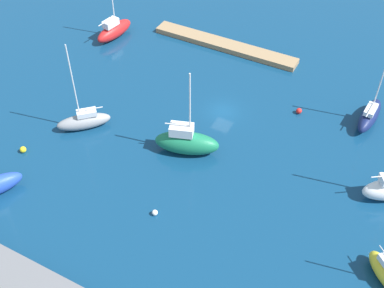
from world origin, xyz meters
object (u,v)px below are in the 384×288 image
(pier_dock, at_px, (225,45))
(sailboat_navy_far_north, at_px, (370,115))
(mooring_buoy_white, at_px, (155,213))
(sailboat_gray_center_basin, at_px, (84,121))
(mooring_buoy_red, at_px, (299,111))
(sailboat_green_by_breakwater, at_px, (186,142))
(mooring_buoy_yellow, at_px, (23,150))
(sailboat_red_near_pier, at_px, (114,30))

(pier_dock, relative_size, sailboat_navy_far_north, 1.99)
(sailboat_navy_far_north, height_order, mooring_buoy_white, sailboat_navy_far_north)
(sailboat_gray_center_basin, distance_m, mooring_buoy_red, 28.75)
(sailboat_green_by_breakwater, bearing_deg, sailboat_gray_center_basin, 170.30)
(sailboat_green_by_breakwater, bearing_deg, mooring_buoy_yellow, -170.95)
(mooring_buoy_yellow, bearing_deg, sailboat_green_by_breakwater, -151.73)
(pier_dock, distance_m, sailboat_navy_far_north, 25.63)
(sailboat_gray_center_basin, height_order, sailboat_navy_far_north, sailboat_gray_center_basin)
(sailboat_red_near_pier, height_order, mooring_buoy_red, sailboat_red_near_pier)
(sailboat_gray_center_basin, height_order, mooring_buoy_red, sailboat_gray_center_basin)
(pier_dock, relative_size, mooring_buoy_yellow, 29.60)
(sailboat_green_by_breakwater, distance_m, sailboat_navy_far_north, 24.73)
(sailboat_green_by_breakwater, bearing_deg, sailboat_red_near_pier, 123.05)
(mooring_buoy_yellow, bearing_deg, sailboat_red_near_pier, -79.62)
(mooring_buoy_red, height_order, mooring_buoy_yellow, mooring_buoy_yellow)
(sailboat_gray_center_basin, distance_m, sailboat_green_by_breakwater, 14.14)
(sailboat_gray_center_basin, xyz_separation_m, mooring_buoy_red, (-23.87, -16.00, -0.78))
(pier_dock, distance_m, mooring_buoy_red, 18.66)
(sailboat_gray_center_basin, xyz_separation_m, mooring_buoy_white, (-15.59, 8.07, -0.84))
(pier_dock, height_order, sailboat_navy_far_north, sailboat_navy_far_north)
(mooring_buoy_white, bearing_deg, sailboat_navy_far_north, -122.57)
(sailboat_green_by_breakwater, bearing_deg, mooring_buoy_white, -100.20)
(sailboat_gray_center_basin, height_order, sailboat_green_by_breakwater, sailboat_gray_center_basin)
(sailboat_green_by_breakwater, height_order, mooring_buoy_yellow, sailboat_green_by_breakwater)
(pier_dock, xyz_separation_m, sailboat_green_by_breakwater, (-5.88, 23.57, 1.26))
(sailboat_green_by_breakwater, height_order, sailboat_navy_far_north, sailboat_green_by_breakwater)
(sailboat_green_by_breakwater, bearing_deg, pier_dock, 84.77)
(mooring_buoy_white, bearing_deg, mooring_buoy_yellow, -2.17)
(sailboat_green_by_breakwater, relative_size, mooring_buoy_yellow, 14.90)
(pier_dock, relative_size, mooring_buoy_white, 35.85)
(mooring_buoy_red, distance_m, mooring_buoy_yellow, 36.38)
(sailboat_gray_center_basin, relative_size, mooring_buoy_white, 19.24)
(pier_dock, bearing_deg, sailboat_gray_center_basin, 72.72)
(sailboat_green_by_breakwater, xyz_separation_m, mooring_buoy_yellow, (17.98, 9.67, -1.27))
(pier_dock, bearing_deg, sailboat_navy_far_north, 163.31)
(sailboat_red_near_pier, bearing_deg, sailboat_green_by_breakwater, -119.24)
(sailboat_gray_center_basin, xyz_separation_m, sailboat_green_by_breakwater, (-13.94, -2.34, 0.50))
(sailboat_green_by_breakwater, relative_size, sailboat_navy_far_north, 1.00)
(sailboat_gray_center_basin, bearing_deg, sailboat_navy_far_north, 165.82)
(sailboat_green_by_breakwater, xyz_separation_m, mooring_buoy_white, (-1.65, 10.41, -1.34))
(sailboat_navy_far_north, relative_size, mooring_buoy_yellow, 14.86)
(sailboat_red_near_pier, bearing_deg, pier_dock, -62.89)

